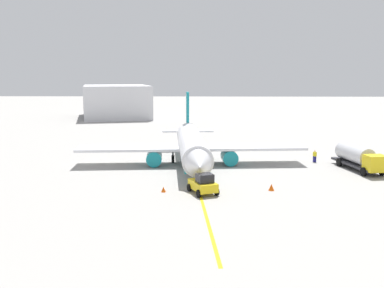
# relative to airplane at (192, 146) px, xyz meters

# --- Properties ---
(ground_plane) EXTENTS (400.00, 400.00, 0.00)m
(ground_plane) POSITION_rel_airplane_xyz_m (0.50, 0.04, -2.62)
(ground_plane) COLOR #9E9B96
(airplane) EXTENTS (30.39, 31.83, 9.60)m
(airplane) POSITION_rel_airplane_xyz_m (0.00, 0.00, 0.00)
(airplane) COLOR white
(airplane) RESTS_ON ground
(fuel_tanker) EXTENTS (10.05, 4.37, 3.15)m
(fuel_tanker) POSITION_rel_airplane_xyz_m (2.80, 21.95, -0.90)
(fuel_tanker) COLOR #2D2D33
(fuel_tanker) RESTS_ON ground
(pushback_tug) EXTENTS (4.10, 3.47, 2.20)m
(pushback_tug) POSITION_rel_airplane_xyz_m (14.87, 1.62, -1.61)
(pushback_tug) COLOR yellow
(pushback_tug) RESTS_ON ground
(refueling_worker) EXTENTS (0.59, 0.46, 1.71)m
(refueling_worker) POSITION_rel_airplane_xyz_m (-2.44, 17.56, -1.80)
(refueling_worker) COLOR navy
(refueling_worker) RESTS_ON ground
(safety_cone_nose) EXTENTS (0.65, 0.65, 0.72)m
(safety_cone_nose) POSITION_rel_airplane_xyz_m (13.45, 8.97, -2.26)
(safety_cone_nose) COLOR #F2590F
(safety_cone_nose) RESTS_ON ground
(safety_cone_wingtip) EXTENTS (0.52, 0.52, 0.57)m
(safety_cone_wingtip) POSITION_rel_airplane_xyz_m (14.38, -2.61, -2.33)
(safety_cone_wingtip) COLOR #F2590F
(safety_cone_wingtip) RESTS_ON ground
(distant_hangar) EXTENTS (30.74, 24.61, 9.42)m
(distant_hangar) POSITION_rel_airplane_xyz_m (-69.74, -24.54, 2.08)
(distant_hangar) COLOR silver
(distant_hangar) RESTS_ON ground
(taxi_line_marking) EXTENTS (64.59, 5.80, 0.01)m
(taxi_line_marking) POSITION_rel_airplane_xyz_m (0.50, 0.04, -2.61)
(taxi_line_marking) COLOR yellow
(taxi_line_marking) RESTS_ON ground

